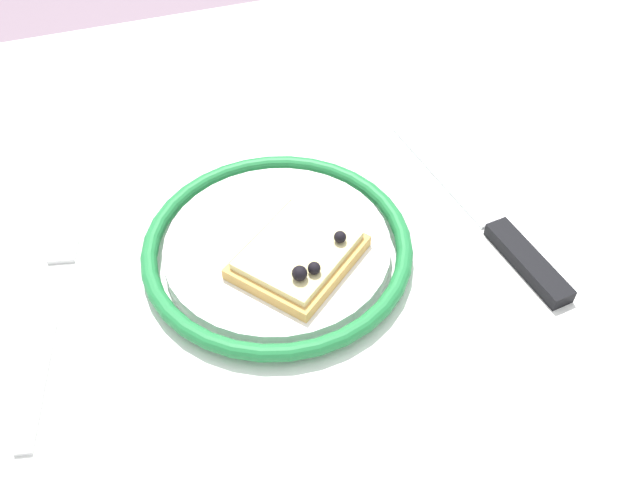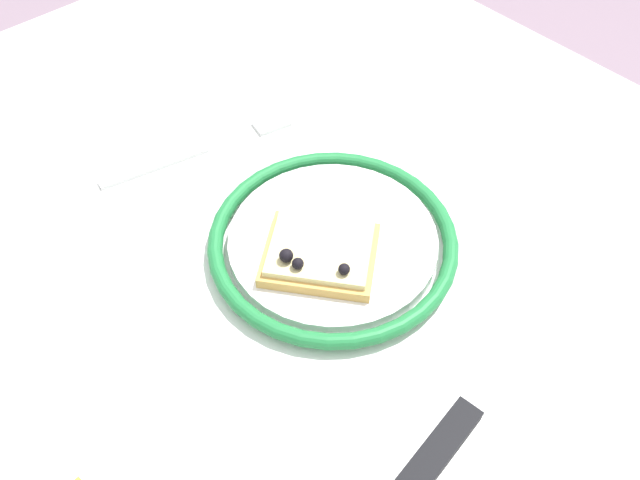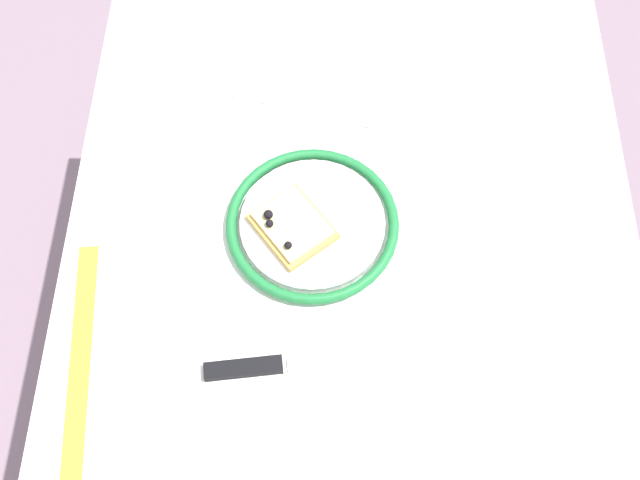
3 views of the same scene
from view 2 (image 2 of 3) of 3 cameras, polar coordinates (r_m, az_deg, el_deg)
The scene contains 5 objects.
dining_table at distance 0.66m, azimuth 6.68°, elevation -6.02°, with size 1.12×0.72×0.72m.
plate at distance 0.57m, azimuth 1.12°, elevation -0.11°, with size 0.22×0.22×0.02m.
pizza_slice_near at distance 0.55m, azimuth -0.02°, elevation -1.15°, with size 0.12×0.12×0.03m.
knife at distance 0.50m, azimuth 12.09°, elevation -15.02°, with size 0.05×0.24×0.01m.
fork at distance 0.67m, azimuth -10.33°, elevation 7.70°, with size 0.06×0.20×0.00m.
Camera 2 is at (0.22, -0.30, 1.17)m, focal length 37.03 mm.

